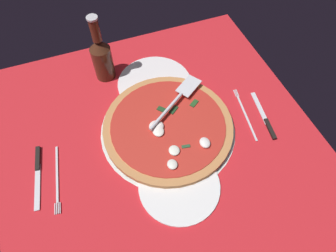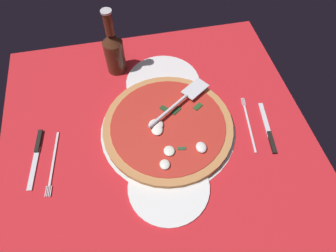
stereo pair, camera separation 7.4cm
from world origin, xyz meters
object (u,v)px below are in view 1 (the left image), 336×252
at_px(pizza, 168,126).
at_px(place_setting_far, 255,117).
at_px(beer_bottle, 102,57).
at_px(dinner_plate_right, 181,185).
at_px(dinner_plate_left, 155,83).
at_px(place_setting_near, 47,175).
at_px(pizza_server, 176,100).

xyz_separation_m(pizza, place_setting_far, (0.05, 0.27, -0.02)).
bearing_deg(beer_bottle, dinner_plate_right, 10.97).
relative_size(dinner_plate_left, dinner_plate_right, 1.13).
bearing_deg(pizza, beer_bottle, -156.67).
bearing_deg(place_setting_far, pizza, 87.75).
bearing_deg(pizza, dinner_plate_left, 173.41).
height_order(place_setting_near, beer_bottle, beer_bottle).
distance_m(pizza, beer_bottle, 0.32).
relative_size(dinner_plate_right, place_setting_near, 1.01).
xyz_separation_m(dinner_plate_right, pizza, (-0.18, 0.03, 0.01)).
xyz_separation_m(place_setting_far, beer_bottle, (-0.34, -0.39, 0.09)).
bearing_deg(dinner_plate_left, place_setting_far, 45.80).
bearing_deg(pizza_server, dinner_plate_right, -143.21).
xyz_separation_m(dinner_plate_left, beer_bottle, (-0.10, -0.14, 0.08)).
relative_size(pizza_server, place_setting_near, 1.01).
relative_size(dinner_plate_right, pizza, 0.57).
height_order(dinner_plate_right, pizza, pizza).
distance_m(dinner_plate_right, place_setting_near, 0.37).
distance_m(pizza_server, place_setting_near, 0.43).
bearing_deg(dinner_plate_left, beer_bottle, -123.36).
distance_m(dinner_plate_left, place_setting_near, 0.44).
height_order(pizza_server, place_setting_far, pizza_server).
height_order(dinner_plate_left, beer_bottle, beer_bottle).
xyz_separation_m(place_setting_near, beer_bottle, (-0.31, 0.24, 0.09)).
relative_size(dinner_plate_right, place_setting_far, 0.96).
distance_m(dinner_plate_left, pizza_server, 0.13).
height_order(dinner_plate_left, place_setting_far, place_setting_far).
xyz_separation_m(dinner_plate_right, beer_bottle, (-0.47, -0.09, 0.08)).
bearing_deg(beer_bottle, pizza_server, 38.85).
bearing_deg(beer_bottle, dinner_plate_left, 56.64).
xyz_separation_m(dinner_plate_left, pizza_server, (0.12, 0.03, 0.04)).
xyz_separation_m(place_setting_near, place_setting_far, (0.03, 0.64, -0.00)).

